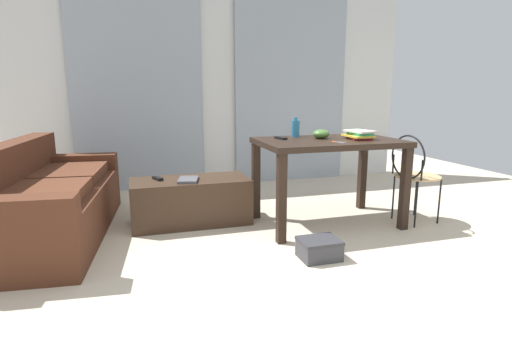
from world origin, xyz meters
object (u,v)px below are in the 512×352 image
(coffee_table, at_px, (191,201))
(craft_table, at_px, (328,152))
(book_stack, at_px, (359,135))
(wire_chair, at_px, (413,169))
(tv_remote_on_table, at_px, (281,138))
(shoebox, at_px, (319,249))
(magazine, at_px, (188,180))
(tv_remote_primary, at_px, (158,178))
(scissors, at_px, (337,142))
(bottle_near, at_px, (295,128))
(couch, at_px, (47,202))
(bowl, at_px, (321,134))

(coffee_table, xyz_separation_m, craft_table, (1.21, -0.38, 0.47))
(book_stack, bearing_deg, wire_chair, -16.47)
(tv_remote_on_table, height_order, shoebox, tv_remote_on_table)
(craft_table, height_order, magazine, craft_table)
(book_stack, height_order, tv_remote_on_table, book_stack)
(coffee_table, distance_m, shoebox, 1.37)
(shoebox, bearing_deg, tv_remote_primary, 132.76)
(craft_table, xyz_separation_m, scissors, (-0.03, -0.20, 0.12))
(bottle_near, bearing_deg, tv_remote_primary, 173.56)
(wire_chair, distance_m, shoebox, 1.38)
(couch, distance_m, coffee_table, 1.21)
(craft_table, distance_m, tv_remote_primary, 1.58)
(couch, relative_size, shoebox, 6.91)
(couch, height_order, bottle_near, bottle_near)
(book_stack, relative_size, scissors, 2.33)
(couch, distance_m, scissors, 2.50)
(wire_chair, relative_size, scissors, 6.76)
(wire_chair, bearing_deg, bottle_near, 153.63)
(bottle_near, bearing_deg, bowl, -48.90)
(coffee_table, bearing_deg, shoebox, -54.52)
(coffee_table, relative_size, scissors, 8.78)
(bowl, distance_m, tv_remote_primary, 1.56)
(tv_remote_primary, xyz_separation_m, magazine, (0.26, -0.14, -0.00))
(bottle_near, height_order, tv_remote_on_table, bottle_near)
(couch, bearing_deg, shoebox, -28.45)
(scissors, bearing_deg, craft_table, 82.83)
(bottle_near, xyz_separation_m, magazine, (-1.03, 0.01, -0.44))
(couch, bearing_deg, craft_table, -8.20)
(couch, height_order, coffee_table, couch)
(couch, relative_size, bottle_near, 11.01)
(craft_table, xyz_separation_m, tv_remote_on_table, (-0.41, 0.15, 0.12))
(coffee_table, xyz_separation_m, bowl, (1.18, -0.29, 0.62))
(coffee_table, bearing_deg, wire_chair, -16.17)
(magazine, bearing_deg, craft_table, -0.16)
(craft_table, relative_size, shoebox, 4.29)
(couch, distance_m, shoebox, 2.28)
(craft_table, relative_size, scissors, 10.28)
(craft_table, height_order, bottle_near, bottle_near)
(bottle_near, distance_m, book_stack, 0.60)
(couch, bearing_deg, tv_remote_on_table, -5.54)
(craft_table, height_order, bowl, bowl)
(craft_table, bearing_deg, wire_chair, -14.43)
(craft_table, bearing_deg, tv_remote_on_table, 159.34)
(tv_remote_on_table, bearing_deg, bottle_near, 23.31)
(scissors, bearing_deg, bottle_near, 110.51)
(coffee_table, relative_size, magazine, 4.31)
(couch, relative_size, magazine, 8.15)
(scissors, bearing_deg, book_stack, 26.61)
(tv_remote_on_table, bearing_deg, wire_chair, -27.65)
(bowl, height_order, magazine, bowl)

